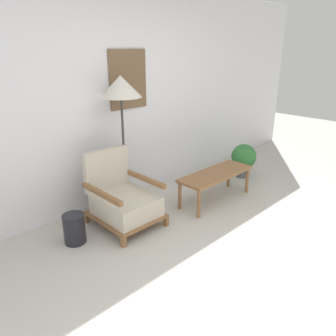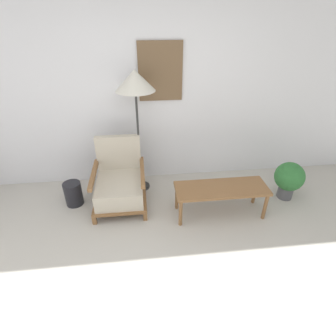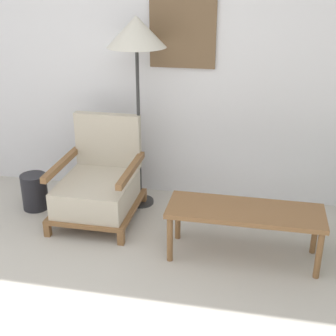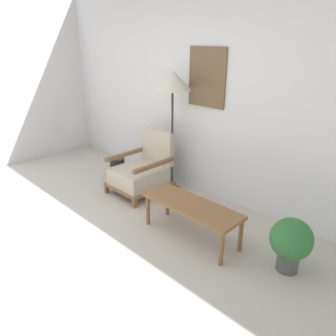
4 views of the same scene
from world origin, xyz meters
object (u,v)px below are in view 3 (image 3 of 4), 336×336
object	(u,v)px
coffee_table	(245,215)
vase	(35,192)
armchair	(99,185)
floor_lamp	(136,38)

from	to	relation	value
coffee_table	vase	xyz separation A→B (m)	(-1.85, 0.40, -0.19)
armchair	coffee_table	xyz separation A→B (m)	(1.23, -0.38, 0.05)
coffee_table	vase	size ratio (longest dim) A/B	3.48
armchair	coffee_table	distance (m)	1.29
floor_lamp	coffee_table	distance (m)	1.62
floor_lamp	vase	xyz separation A→B (m)	(-0.89, -0.28, -1.31)
armchair	vase	xyz separation A→B (m)	(-0.61, 0.03, -0.14)
armchair	floor_lamp	bearing A→B (deg)	48.23
floor_lamp	coffee_table	size ratio (longest dim) A/B	1.47
armchair	vase	world-z (taller)	armchair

